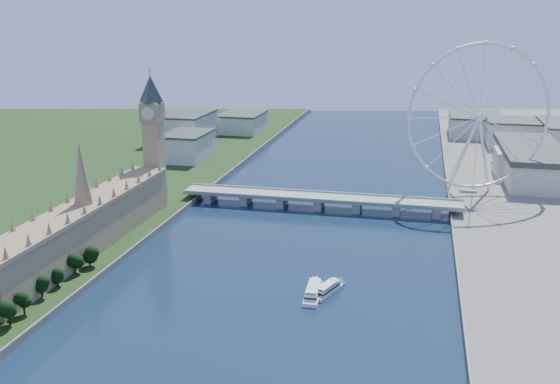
% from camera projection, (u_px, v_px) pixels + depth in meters
% --- Properties ---
extents(parliament_range, '(24.00, 200.00, 70.00)m').
position_uv_depth(parliament_range, '(86.00, 226.00, 393.36)').
color(parliament_range, tan).
rests_on(parliament_range, ground).
extents(big_ben, '(20.02, 20.02, 110.00)m').
position_uv_depth(big_ben, '(153.00, 123.00, 481.66)').
color(big_ben, tan).
rests_on(big_ben, ground).
extents(westminster_bridge, '(220.00, 22.00, 9.50)m').
position_uv_depth(westminster_bridge, '(319.00, 200.00, 491.25)').
color(westminster_bridge, gray).
rests_on(westminster_bridge, ground).
extents(london_eye, '(113.60, 39.12, 124.30)m').
position_uv_depth(london_eye, '(479.00, 118.00, 500.78)').
color(london_eye, silver).
rests_on(london_eye, ground).
extents(county_hall, '(54.00, 144.00, 35.00)m').
position_uv_depth(county_hall, '(528.00, 180.00, 577.68)').
color(county_hall, beige).
rests_on(county_hall, ground).
extents(city_skyline, '(505.00, 280.00, 32.00)m').
position_uv_depth(city_skyline, '(389.00, 132.00, 724.14)').
color(city_skyline, beige).
rests_on(city_skyline, ground).
extents(tour_boat_near, '(9.55, 31.79, 6.96)m').
position_uv_depth(tour_boat_near, '(313.00, 296.00, 337.19)').
color(tour_boat_near, white).
rests_on(tour_boat_near, ground).
extents(tour_boat_far, '(16.56, 28.45, 6.11)m').
position_uv_depth(tour_boat_far, '(327.00, 293.00, 340.85)').
color(tour_boat_far, silver).
rests_on(tour_boat_far, ground).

